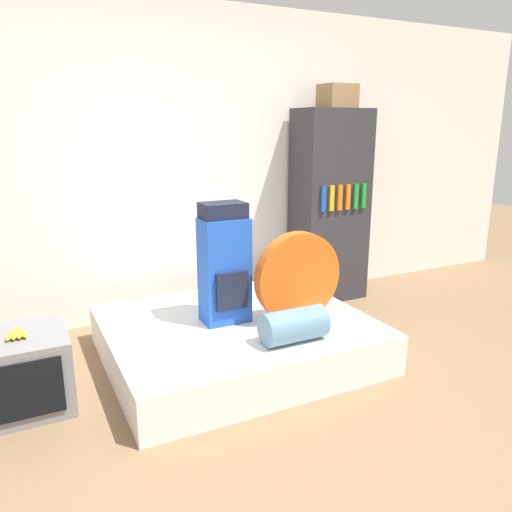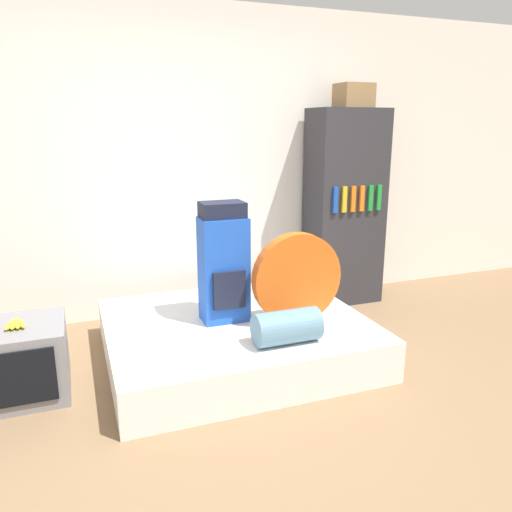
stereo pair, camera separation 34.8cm
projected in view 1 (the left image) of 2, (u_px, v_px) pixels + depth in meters
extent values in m
plane|color=#846647|center=(279.00, 426.00, 2.78)|extent=(16.00, 16.00, 0.00)
cube|color=white|center=(166.00, 165.00, 4.16)|extent=(8.00, 0.05, 2.60)
cube|color=white|center=(237.00, 338.00, 3.57)|extent=(1.79, 1.52, 0.28)
cube|color=blue|center=(224.00, 271.00, 3.43)|extent=(0.32, 0.22, 0.73)
cube|color=#191E33|center=(223.00, 210.00, 3.34)|extent=(0.30, 0.20, 0.11)
cube|color=#191E33|center=(232.00, 291.00, 3.35)|extent=(0.22, 0.03, 0.26)
cylinder|color=#E05B19|center=(298.00, 277.00, 3.46)|extent=(0.64, 0.09, 0.64)
cylinder|color=#5B849E|center=(294.00, 325.00, 3.16)|extent=(0.42, 0.22, 0.22)
cube|color=gray|center=(15.00, 373.00, 2.90)|extent=(0.61, 0.53, 0.45)
cube|color=black|center=(16.00, 393.00, 2.66)|extent=(0.49, 0.02, 0.33)
ellipsoid|color=yellow|center=(11.00, 334.00, 2.83)|extent=(0.09, 0.17, 0.04)
ellipsoid|color=yellow|center=(14.00, 334.00, 2.84)|extent=(0.05, 0.17, 0.04)
ellipsoid|color=yellow|center=(18.00, 333.00, 2.84)|extent=(0.05, 0.17, 0.04)
ellipsoid|color=yellow|center=(21.00, 333.00, 2.85)|extent=(0.09, 0.17, 0.04)
cube|color=#2D2D33|center=(329.00, 207.00, 4.66)|extent=(0.66, 0.41, 1.76)
cube|color=#194CB2|center=(323.00, 199.00, 4.35)|extent=(0.04, 0.02, 0.22)
cube|color=gold|center=(332.00, 198.00, 4.38)|extent=(0.04, 0.02, 0.22)
cube|color=orange|center=(340.00, 198.00, 4.42)|extent=(0.04, 0.02, 0.22)
cube|color=orange|center=(348.00, 197.00, 4.46)|extent=(0.04, 0.02, 0.22)
cube|color=#1E8E38|center=(356.00, 196.00, 4.50)|extent=(0.04, 0.02, 0.22)
cube|color=#1E8E38|center=(364.00, 196.00, 4.54)|extent=(0.04, 0.02, 0.22)
cube|color=#99754C|center=(337.00, 96.00, 4.45)|extent=(0.29, 0.26, 0.21)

